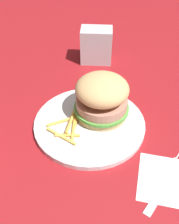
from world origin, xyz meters
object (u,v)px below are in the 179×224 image
(sandwich, at_px, (102,96))
(napkin, at_px, (168,180))
(plate, at_px, (90,124))
(fries_pile, at_px, (68,127))
(napkin_dispenser, at_px, (96,45))
(fork, at_px, (168,179))

(sandwich, height_order, napkin, sandwich)
(sandwich, bearing_deg, plate, -131.23)
(fries_pile, bearing_deg, napkin, -32.11)
(fries_pile, xyz_separation_m, napkin_dispenser, (0.06, 0.30, 0.03))
(plate, xyz_separation_m, napkin_dispenser, (0.02, 0.28, 0.05))
(sandwich, distance_m, napkin_dispenser, 0.25)
(plate, height_order, napkin, plate)
(sandwich, height_order, napkin_dispenser, sandwich)
(fries_pile, bearing_deg, plate, 24.65)
(sandwich, xyz_separation_m, fries_pile, (-0.07, -0.05, -0.04))
(plate, height_order, napkin_dispenser, napkin_dispenser)
(plate, distance_m, fries_pile, 0.05)
(fries_pile, height_order, fork, fries_pile)
(fries_pile, xyz_separation_m, napkin, (0.20, -0.12, -0.02))
(napkin_dispenser, bearing_deg, plate, 89.48)
(plate, bearing_deg, fork, -43.48)
(plate, distance_m, napkin_dispenser, 0.29)
(fries_pile, bearing_deg, sandwich, 35.26)
(napkin, bearing_deg, fries_pile, 147.89)
(sandwich, bearing_deg, napkin_dispenser, 92.35)
(plate, relative_size, fries_pile, 2.30)
(fries_pile, bearing_deg, fork, -31.71)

